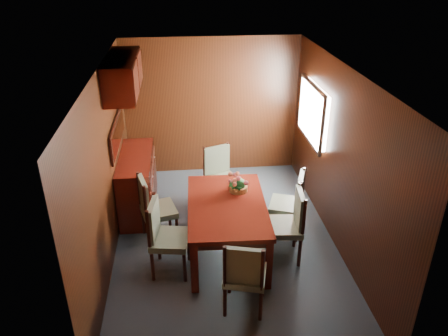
{
  "coord_description": "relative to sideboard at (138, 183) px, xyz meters",
  "views": [
    {
      "loc": [
        -0.53,
        -4.97,
        3.66
      ],
      "look_at": [
        0.0,
        0.19,
        1.05
      ],
      "focal_mm": 35.0,
      "sensor_mm": 36.0,
      "label": 1
    }
  ],
  "objects": [
    {
      "name": "ground",
      "position": [
        1.25,
        -1.0,
        -0.45
      ],
      "size": [
        4.5,
        4.5,
        0.0
      ],
      "primitive_type": "plane",
      "color": "#313C44",
      "rests_on": "ground"
    },
    {
      "name": "room_shell",
      "position": [
        1.15,
        -0.67,
        1.18
      ],
      "size": [
        3.06,
        4.52,
        2.41
      ],
      "color": "black",
      "rests_on": "ground"
    },
    {
      "name": "sideboard",
      "position": [
        0.0,
        0.0,
        0.0
      ],
      "size": [
        0.48,
        1.4,
        0.9
      ],
      "primitive_type": "cube",
      "color": "#390C07",
      "rests_on": "ground"
    },
    {
      "name": "dining_table",
      "position": [
        1.24,
        -1.23,
        0.19
      ],
      "size": [
        1.05,
        1.63,
        0.75
      ],
      "rotation": [
        0.0,
        0.0,
        -0.03
      ],
      "color": "#390C07",
      "rests_on": "ground"
    },
    {
      "name": "chair_left_near",
      "position": [
        0.43,
        -1.52,
        0.11
      ],
      "size": [
        0.52,
        0.54,
        1.0
      ],
      "rotation": [
        0.0,
        0.0,
        -1.72
      ],
      "color": "black",
      "rests_on": "ground"
    },
    {
      "name": "chair_left_far",
      "position": [
        0.27,
        -0.85,
        0.1
      ],
      "size": [
        0.55,
        0.57,
        0.98
      ],
      "rotation": [
        0.0,
        0.0,
        -1.31
      ],
      "color": "black",
      "rests_on": "ground"
    },
    {
      "name": "chair_right_near",
      "position": [
        2.04,
        -1.41,
        0.1
      ],
      "size": [
        0.49,
        0.51,
        0.99
      ],
      "rotation": [
        0.0,
        0.0,
        1.48
      ],
      "color": "black",
      "rests_on": "ground"
    },
    {
      "name": "chair_right_far",
      "position": [
        2.19,
        -0.89,
        0.08
      ],
      "size": [
        0.57,
        0.58,
        0.96
      ],
      "rotation": [
        0.0,
        0.0,
        1.22
      ],
      "color": "black",
      "rests_on": "ground"
    },
    {
      "name": "chair_head",
      "position": [
        1.32,
        -2.32,
        0.08
      ],
      "size": [
        0.55,
        0.53,
        0.95
      ],
      "rotation": [
        0.0,
        0.0,
        -0.25
      ],
      "color": "black",
      "rests_on": "ground"
    },
    {
      "name": "chair_foot",
      "position": [
        1.27,
        0.02,
        0.09
      ],
      "size": [
        0.59,
        0.58,
        0.98
      ],
      "rotation": [
        0.0,
        0.0,
        3.51
      ],
      "color": "black",
      "rests_on": "ground"
    },
    {
      "name": "flower_centerpiece",
      "position": [
        1.43,
        -0.91,
        0.43
      ],
      "size": [
        0.27,
        0.27,
        0.27
      ],
      "color": "#B97338",
      "rests_on": "dining_table"
    }
  ]
}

